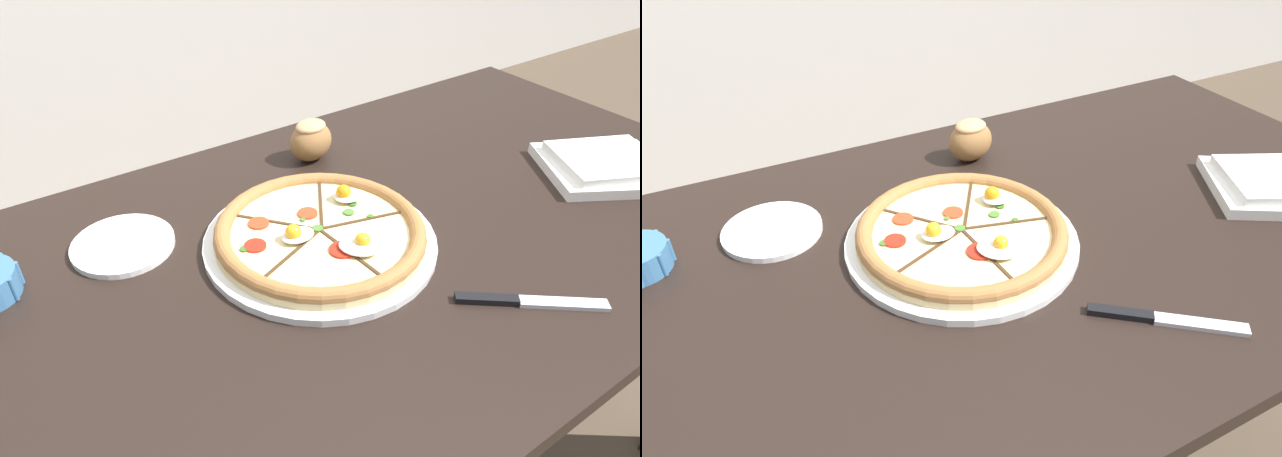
{
  "view_description": "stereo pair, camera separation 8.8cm",
  "coord_description": "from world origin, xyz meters",
  "views": [
    {
      "loc": [
        -0.45,
        -0.57,
        1.31
      ],
      "look_at": [
        -0.04,
        0.02,
        0.8
      ],
      "focal_mm": 32.0,
      "sensor_mm": 36.0,
      "label": 1
    },
    {
      "loc": [
        -0.37,
        -0.62,
        1.31
      ],
      "look_at": [
        -0.04,
        0.02,
        0.8
      ],
      "focal_mm": 32.0,
      "sensor_mm": 36.0,
      "label": 2
    }
  ],
  "objects": [
    {
      "name": "knife_main",
      "position": [
        0.12,
        -0.26,
        0.77
      ],
      "size": [
        0.17,
        0.14,
        0.01
      ],
      "rotation": [
        0.0,
        0.0,
        -0.67
      ],
      "color": "silver",
      "rests_on": "dining_table"
    },
    {
      "name": "side_saucer",
      "position": [
        -0.3,
        0.18,
        0.78
      ],
      "size": [
        0.16,
        0.16,
        0.01
      ],
      "color": "white",
      "rests_on": "dining_table"
    },
    {
      "name": "bread_piece_near",
      "position": [
        0.1,
        0.26,
        0.81
      ],
      "size": [
        0.1,
        0.08,
        0.08
      ],
      "rotation": [
        0.0,
        0.0,
        0.14
      ],
      "color": "olive",
      "rests_on": "dining_table"
    },
    {
      "name": "dining_table",
      "position": [
        0.0,
        0.0,
        0.67
      ],
      "size": [
        1.58,
        0.82,
        0.77
      ],
      "color": "black",
      "rests_on": "ground_plane"
    },
    {
      "name": "napkin_folded",
      "position": [
        0.52,
        -0.11,
        0.79
      ],
      "size": [
        0.29,
        0.27,
        0.04
      ],
      "rotation": [
        0.0,
        0.0,
        -0.53
      ],
      "color": "silver",
      "rests_on": "dining_table"
    },
    {
      "name": "pizza",
      "position": [
        -0.04,
        0.02,
        0.79
      ],
      "size": [
        0.36,
        0.36,
        0.05
      ],
      "color": "white",
      "rests_on": "dining_table"
    }
  ]
}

